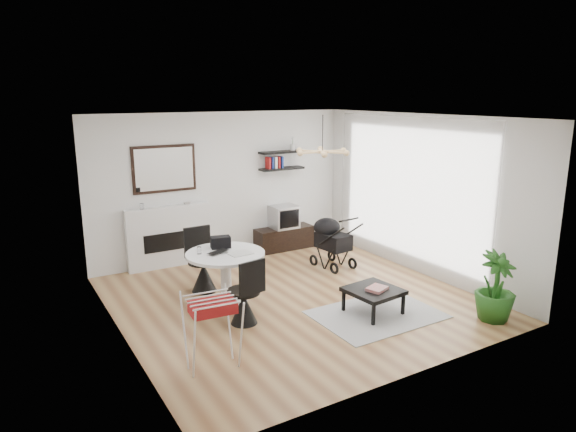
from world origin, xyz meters
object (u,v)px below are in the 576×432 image
crt_tv (284,217)px  potted_plant (496,287)px  stroller (331,244)px  fireplace (169,229)px  tv_console (284,238)px  drying_rack (212,331)px  coffee_table (374,292)px  dining_table (226,271)px

crt_tv → potted_plant: potted_plant is taller
stroller → potted_plant: 3.03m
fireplace → crt_tv: 2.28m
tv_console → stroller: 1.36m
drying_rack → stroller: size_ratio=0.88×
tv_console → potted_plant: potted_plant is taller
crt_tv → stroller: (0.20, -1.33, -0.24)m
crt_tv → potted_plant: bearing=-79.5°
drying_rack → tv_console: bearing=54.8°
crt_tv → potted_plant: size_ratio=0.53×
coffee_table → potted_plant: size_ratio=0.78×
dining_table → coffee_table: size_ratio=1.51×
tv_console → crt_tv: crt_tv is taller
potted_plant → tv_console: bearing=100.4°
crt_tv → drying_rack: 4.63m
crt_tv → dining_table: bearing=-136.6°
drying_rack → stroller: (3.19, 2.20, -0.03)m
coffee_table → potted_plant: bearing=-38.4°
drying_rack → coffee_table: size_ratio=1.14×
dining_table → drying_rack: size_ratio=1.33×
tv_console → coffee_table: size_ratio=1.57×
crt_tv → drying_rack: crt_tv is taller
dining_table → potted_plant: size_ratio=1.18×
fireplace → potted_plant: 5.41m
tv_console → potted_plant: size_ratio=1.22×
fireplace → stroller: 2.89m
stroller → potted_plant: (0.60, -2.97, 0.06)m
tv_console → stroller: stroller is taller
fireplace → drying_rack: (-0.71, -3.67, -0.24)m
drying_rack → coffee_table: 2.52m
tv_console → dining_table: (-2.16, -2.04, 0.32)m
tv_console → crt_tv: (-0.01, -0.00, 0.44)m
potted_plant → crt_tv: bearing=100.5°
potted_plant → dining_table: bearing=142.5°
drying_rack → potted_plant: size_ratio=0.89×
dining_table → fireplace: bearing=93.2°
tv_console → stroller: (0.19, -1.33, 0.20)m
fireplace → coffee_table: bearing=-62.3°
crt_tv → stroller: bearing=-81.5°
dining_table → potted_plant: (2.95, -2.26, -0.06)m
tv_console → coffee_table: tv_console is taller
dining_table → drying_rack: drying_rack is taller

